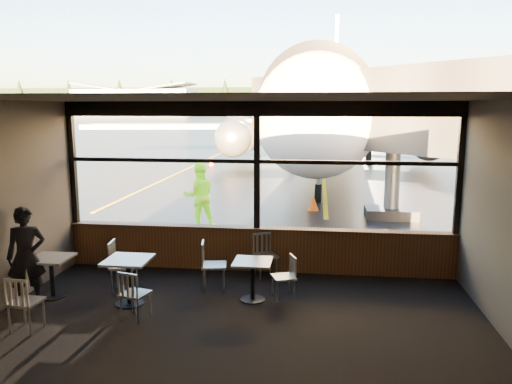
% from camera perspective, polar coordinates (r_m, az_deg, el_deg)
% --- Properties ---
extents(ground_plane, '(520.00, 520.00, 0.00)m').
position_cam_1_polar(ground_plane, '(130.02, 6.74, 8.12)').
color(ground_plane, black).
rests_on(ground_plane, ground).
extents(carpet_floor, '(8.00, 6.00, 0.01)m').
position_cam_1_polar(carpet_floor, '(7.84, -2.71, -15.83)').
color(carpet_floor, black).
rests_on(carpet_floor, ground).
extents(ceiling, '(8.00, 6.00, 0.04)m').
position_cam_1_polar(ceiling, '(7.08, -2.94, 10.60)').
color(ceiling, '#38332D').
rests_on(ceiling, ground).
extents(wall_back, '(8.00, 0.04, 3.50)m').
position_cam_1_polar(wall_back, '(4.47, -9.68, -11.94)').
color(wall_back, '#504840').
rests_on(wall_back, ground).
extents(window_sill, '(8.00, 0.28, 0.90)m').
position_cam_1_polar(window_sill, '(10.46, 0.11, -6.61)').
color(window_sill, '#523219').
rests_on(window_sill, ground).
extents(window_header, '(8.00, 0.18, 0.30)m').
position_cam_1_polar(window_header, '(10.04, 0.12, 9.48)').
color(window_header, black).
rests_on(window_header, ground).
extents(mullion_left, '(0.12, 0.12, 2.60)m').
position_cam_1_polar(mullion_left, '(11.30, -20.21, 3.06)').
color(mullion_left, black).
rests_on(mullion_left, ground).
extents(mullion_centre, '(0.12, 0.12, 2.60)m').
position_cam_1_polar(mullion_centre, '(10.11, 0.12, 2.95)').
color(mullion_centre, black).
rests_on(mullion_centre, ground).
extents(mullion_right, '(0.12, 0.12, 2.60)m').
position_cam_1_polar(mullion_right, '(10.39, 22.29, 2.41)').
color(mullion_right, black).
rests_on(mullion_right, ground).
extents(window_transom, '(8.00, 0.10, 0.08)m').
position_cam_1_polar(window_transom, '(10.10, 0.12, 3.51)').
color(window_transom, black).
rests_on(window_transom, ground).
extents(airliner, '(32.89, 38.81, 11.42)m').
position_cam_1_polar(airliner, '(30.45, 8.59, 13.95)').
color(airliner, white).
rests_on(airliner, ground_plane).
extents(jet_bridge, '(9.30, 11.36, 4.96)m').
position_cam_1_polar(jet_bridge, '(15.67, 15.95, 5.99)').
color(jet_bridge, '#2F2F32').
rests_on(jet_bridge, ground_plane).
extents(cafe_table_near, '(0.66, 0.66, 0.73)m').
position_cam_1_polar(cafe_table_near, '(8.92, -0.39, -10.11)').
color(cafe_table_near, '#9E9A91').
rests_on(cafe_table_near, carpet_floor).
extents(cafe_table_mid, '(0.75, 0.75, 0.82)m').
position_cam_1_polar(cafe_table_mid, '(9.00, -14.33, -9.92)').
color(cafe_table_mid, '#9A968E').
rests_on(cafe_table_mid, carpet_floor).
extents(cafe_table_left, '(0.68, 0.68, 0.75)m').
position_cam_1_polar(cafe_table_left, '(9.77, -22.29, -9.02)').
color(cafe_table_left, gray).
rests_on(cafe_table_left, carpet_floor).
extents(chair_near_e, '(0.56, 0.56, 0.79)m').
position_cam_1_polar(chair_near_e, '(8.99, 3.17, -9.74)').
color(chair_near_e, '#B8B3A6').
rests_on(chair_near_e, carpet_floor).
extents(chair_near_w, '(0.60, 0.60, 0.94)m').
position_cam_1_polar(chair_near_w, '(9.40, -4.81, -8.41)').
color(chair_near_w, beige).
rests_on(chair_near_w, carpet_floor).
extents(chair_near_n, '(0.65, 0.65, 0.89)m').
position_cam_1_polar(chair_near_n, '(10.06, 1.08, -7.32)').
color(chair_near_n, '#BBB5A9').
rests_on(chair_near_n, carpet_floor).
extents(chair_mid_s, '(0.56, 0.56, 0.84)m').
position_cam_1_polar(chair_mid_s, '(8.39, -13.64, -11.29)').
color(chair_mid_s, '#B1ABA0').
rests_on(chair_mid_s, carpet_floor).
extents(chair_mid_w, '(0.60, 0.60, 0.97)m').
position_cam_1_polar(chair_mid_w, '(9.63, -14.85, -8.19)').
color(chair_mid_w, '#BBB6A9').
rests_on(chair_mid_w, carpet_floor).
extents(chair_left_s, '(0.52, 0.52, 0.90)m').
position_cam_1_polar(chair_left_s, '(8.53, -24.81, -11.39)').
color(chair_left_s, '#B8B3A6').
rests_on(chair_left_s, carpet_floor).
extents(passenger, '(0.75, 0.65, 1.72)m').
position_cam_1_polar(passenger, '(9.47, -24.77, -6.70)').
color(passenger, black).
rests_on(passenger, carpet_floor).
extents(ground_crew, '(1.12, 1.02, 1.86)m').
position_cam_1_polar(ground_crew, '(14.09, -6.53, -0.42)').
color(ground_crew, '#BFF219').
rests_on(ground_crew, ground_plane).
extents(cone_nose, '(0.36, 0.36, 0.50)m').
position_cam_1_polar(cone_nose, '(16.63, 6.57, -1.25)').
color(cone_nose, orange).
rests_on(cone_nose, ground_plane).
extents(cone_wing, '(0.35, 0.35, 0.49)m').
position_cam_1_polar(cone_wing, '(29.30, -5.11, 3.48)').
color(cone_wing, '#FF5508').
rests_on(cone_wing, ground_plane).
extents(hangar_left, '(45.00, 18.00, 11.00)m').
position_cam_1_polar(hangar_left, '(202.90, -13.54, 10.01)').
color(hangar_left, silver).
rests_on(hangar_left, ground_plane).
extents(hangar_mid, '(38.00, 15.00, 10.00)m').
position_cam_1_polar(hangar_mid, '(194.98, 6.97, 10.08)').
color(hangar_mid, silver).
rests_on(hangar_mid, ground_plane).
extents(hangar_right, '(50.00, 20.00, 12.00)m').
position_cam_1_polar(hangar_right, '(196.95, 24.95, 9.55)').
color(hangar_right, silver).
rests_on(hangar_right, ground_plane).
extents(fuel_tank_a, '(8.00, 8.00, 6.00)m').
position_cam_1_polar(fuel_tank_a, '(194.49, -2.05, 9.55)').
color(fuel_tank_a, silver).
rests_on(fuel_tank_a, ground_plane).
extents(fuel_tank_b, '(8.00, 8.00, 6.00)m').
position_cam_1_polar(fuel_tank_b, '(193.14, 0.92, 9.56)').
color(fuel_tank_b, silver).
rests_on(fuel_tank_b, ground_plane).
extents(fuel_tank_c, '(8.00, 8.00, 6.00)m').
position_cam_1_polar(fuel_tank_c, '(192.29, 3.93, 9.54)').
color(fuel_tank_c, silver).
rests_on(fuel_tank_c, ground_plane).
extents(treeline, '(360.00, 3.00, 12.00)m').
position_cam_1_polar(treeline, '(219.98, 7.01, 10.28)').
color(treeline, black).
rests_on(treeline, ground_plane).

